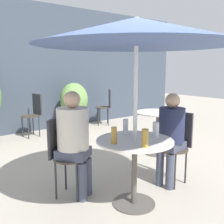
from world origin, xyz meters
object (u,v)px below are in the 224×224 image
(seated_person_1, at_px, (74,135))
(bistro_chair_3, at_px, (106,104))
(beer_glass_1, at_px, (126,127))
(cafe_table_far, at_px, (158,123))
(beer_glass_0, at_px, (156,130))
(potted_plant_1, at_px, (74,103))
(bistro_chair_2, at_px, (34,111))
(bistro_chair_0, at_px, (177,140))
(bistro_chair_1, at_px, (63,149))
(seated_person_0, at_px, (171,131))
(umbrella, at_px, (136,32))
(beer_glass_3, at_px, (145,138))
(cafe_table_near, at_px, (135,156))
(beer_glass_2, at_px, (114,135))

(seated_person_1, bearing_deg, bistro_chair_3, 10.94)
(beer_glass_1, bearing_deg, cafe_table_far, 29.14)
(beer_glass_0, height_order, potted_plant_1, potted_plant_1)
(bistro_chair_2, bearing_deg, bistro_chair_0, 1.68)
(bistro_chair_1, bearing_deg, seated_person_0, -63.17)
(seated_person_1, distance_m, umbrella, 1.32)
(bistro_chair_0, xyz_separation_m, bistro_chair_2, (-0.58, 3.43, 0.00))
(cafe_table_far, distance_m, bistro_chair_2, 2.78)
(bistro_chair_3, relative_size, potted_plant_1, 0.82)
(beer_glass_3, bearing_deg, potted_plant_1, 70.11)
(bistro_chair_2, bearing_deg, beer_glass_0, -8.08)
(bistro_chair_2, bearing_deg, bistro_chair_1, -23.22)
(bistro_chair_0, bearing_deg, bistro_chair_2, -177.29)
(cafe_table_near, bearing_deg, umbrella, -63.43)
(bistro_chair_2, relative_size, umbrella, 0.45)
(cafe_table_near, bearing_deg, seated_person_0, 6.96)
(bistro_chair_0, bearing_deg, seated_person_0, -90.00)
(beer_glass_2, relative_size, beer_glass_3, 0.97)
(potted_plant_1, bearing_deg, beer_glass_3, -109.89)
(seated_person_0, xyz_separation_m, beer_glass_1, (-0.61, 0.17, 0.11))
(bistro_chair_0, bearing_deg, cafe_table_far, 137.37)
(bistro_chair_3, relative_size, beer_glass_2, 5.43)
(seated_person_0, distance_m, seated_person_1, 1.22)
(cafe_table_far, height_order, bistro_chair_0, bistro_chair_0)
(bistro_chair_3, relative_size, beer_glass_1, 5.28)
(bistro_chair_1, bearing_deg, bistro_chair_0, -60.00)
(bistro_chair_1, xyz_separation_m, bistro_chair_3, (2.74, 2.81, 0.00))
(bistro_chair_2, xyz_separation_m, potted_plant_1, (1.01, -0.00, 0.08))
(beer_glass_2, height_order, potted_plant_1, potted_plant_1)
(cafe_table_far, height_order, bistro_chair_3, bistro_chair_3)
(bistro_chair_1, height_order, seated_person_1, seated_person_1)
(bistro_chair_1, bearing_deg, beer_glass_0, -81.05)
(beer_glass_2, relative_size, potted_plant_1, 0.15)
(bistro_chair_3, relative_size, umbrella, 0.45)
(cafe_table_far, xyz_separation_m, beer_glass_3, (-1.63, -1.31, 0.29))
(bistro_chair_1, relative_size, beer_glass_1, 5.28)
(beer_glass_0, height_order, beer_glass_2, same)
(bistro_chair_3, bearing_deg, bistro_chair_1, -12.07)
(bistro_chair_0, distance_m, seated_person_1, 1.36)
(bistro_chair_2, bearing_deg, seated_person_1, -20.99)
(bistro_chair_2, height_order, potted_plant_1, potted_plant_1)
(bistro_chair_0, relative_size, beer_glass_1, 5.28)
(cafe_table_near, height_order, bistro_chair_2, bistro_chair_2)
(bistro_chair_1, xyz_separation_m, beer_glass_1, (0.60, -0.43, 0.27))
(potted_plant_1, bearing_deg, beer_glass_2, -113.66)
(cafe_table_far, xyz_separation_m, bistro_chair_0, (-0.69, -0.96, 0.02))
(cafe_table_near, xyz_separation_m, bistro_chair_0, (0.85, 0.10, 0.00))
(cafe_table_near, distance_m, cafe_table_far, 1.86)
(cafe_table_near, xyz_separation_m, bistro_chair_2, (0.26, 3.53, 0.00))
(bistro_chair_0, distance_m, seated_person_0, 0.22)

